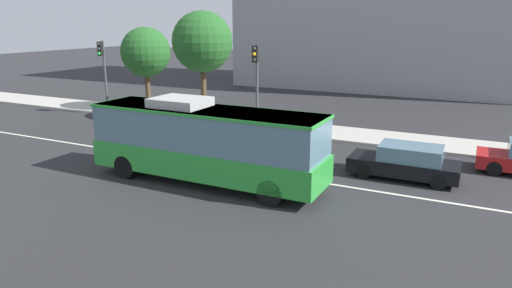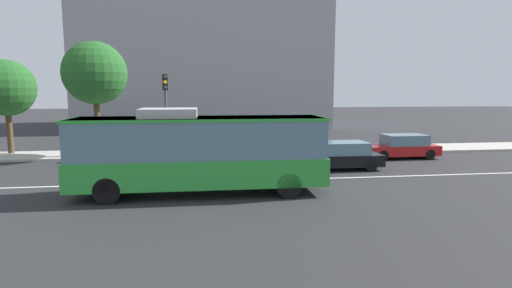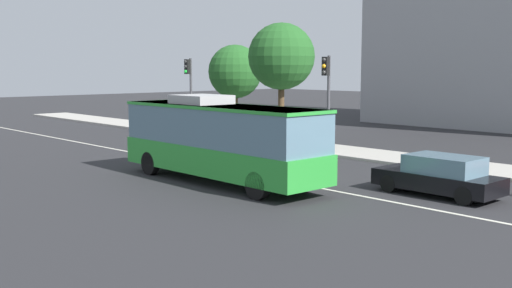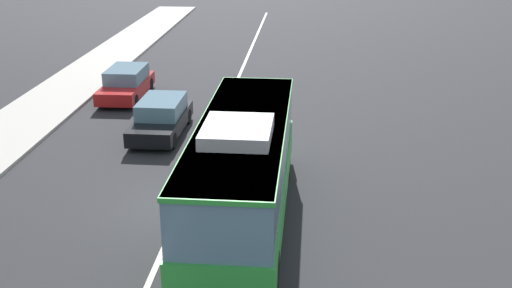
{
  "view_description": "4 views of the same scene",
  "coord_description": "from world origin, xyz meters",
  "views": [
    {
      "loc": [
        8.86,
        -17.2,
        6.49
      ],
      "look_at": [
        1.47,
        -2.16,
        1.96
      ],
      "focal_mm": 31.99,
      "sensor_mm": 36.0,
      "label": 1
    },
    {
      "loc": [
        -0.73,
        -17.87,
        4.15
      ],
      "look_at": [
        1.37,
        -2.15,
        2.01
      ],
      "focal_mm": 27.82,
      "sensor_mm": 36.0,
      "label": 2
    },
    {
      "loc": [
        17.68,
        -17.24,
        4.54
      ],
      "look_at": [
        1.56,
        -2.32,
        1.8
      ],
      "focal_mm": 42.66,
      "sensor_mm": 36.0,
      "label": 3
    },
    {
      "loc": [
        -17.3,
        -3.8,
        8.79
      ],
      "look_at": [
        2.1,
        -2.14,
        1.34
      ],
      "focal_mm": 43.66,
      "sensor_mm": 36.0,
      "label": 4
    }
  ],
  "objects": [
    {
      "name": "sedan_red",
      "position": [
        11.42,
        5.02,
        0.72
      ],
      "size": [
        4.51,
        1.85,
        1.46
      ],
      "rotation": [
        0.0,
        0.0,
        3.15
      ],
      "color": "#B21919",
      "rests_on": "ground_plane"
    },
    {
      "name": "lane_centre_line",
      "position": [
        0.0,
        0.0,
        0.01
      ],
      "size": [
        76.0,
        0.16,
        0.01
      ],
      "primitive_type": "cube",
      "color": "silver",
      "rests_on": "ground_plane"
    },
    {
      "name": "sedan_black",
      "position": [
        6.43,
        2.13,
        0.72
      ],
      "size": [
        4.51,
        1.85,
        1.46
      ],
      "rotation": [
        0.0,
        0.0,
        3.13
      ],
      "color": "black",
      "rests_on": "ground_plane"
    },
    {
      "name": "ground_plane",
      "position": [
        0.0,
        0.0,
        0.0
      ],
      "size": [
        160.0,
        160.0,
        0.0
      ],
      "primitive_type": "plane",
      "color": "#28282B"
    },
    {
      "name": "transit_bus",
      "position": [
        -0.89,
        -2.01,
        1.81
      ],
      "size": [
        10.02,
        2.56,
        3.46
      ],
      "rotation": [
        0.0,
        0.0,
        -0.01
      ],
      "color": "green",
      "rests_on": "ground_plane"
    }
  ]
}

